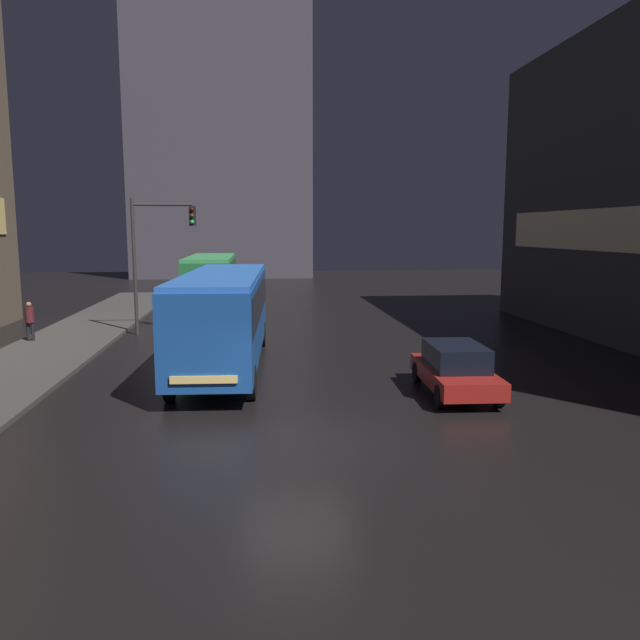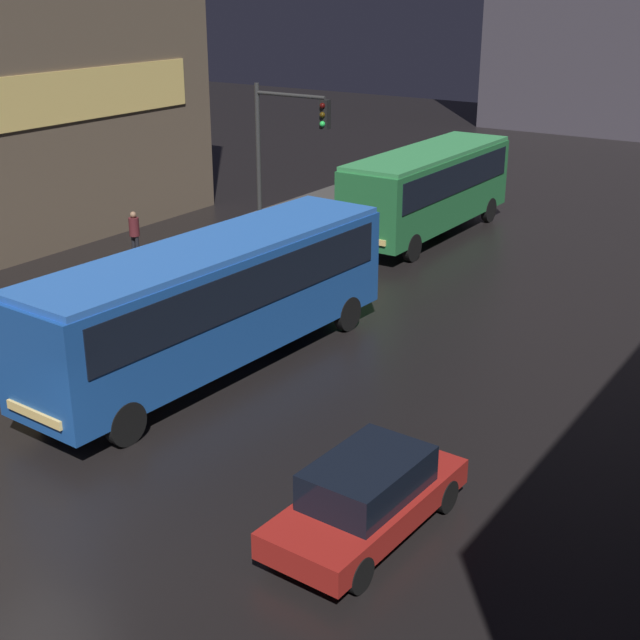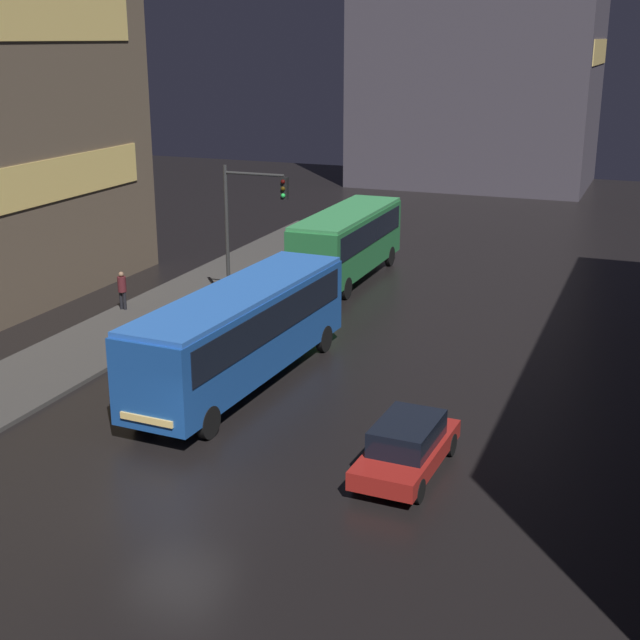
{
  "view_description": "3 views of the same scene",
  "coord_description": "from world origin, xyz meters",
  "px_view_note": "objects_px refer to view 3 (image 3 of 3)",
  "views": [
    {
      "loc": [
        -0.88,
        -13.77,
        4.82
      ],
      "look_at": [
        1.34,
        7.64,
        1.7
      ],
      "focal_mm": 35.0,
      "sensor_mm": 36.0,
      "label": 1
    },
    {
      "loc": [
        11.89,
        -8.17,
        9.44
      ],
      "look_at": [
        1.04,
        8.06,
        1.92
      ],
      "focal_mm": 50.0,
      "sensor_mm": 36.0,
      "label": 2
    },
    {
      "loc": [
        10.75,
        -17.41,
        11.25
      ],
      "look_at": [
        0.68,
        8.21,
        2.5
      ],
      "focal_mm": 50.0,
      "sensor_mm": 36.0,
      "label": 3
    }
  ],
  "objects_px": {
    "pedestrian_near": "(122,287)",
    "traffic_light_main": "(247,216)",
    "bus_near": "(242,326)",
    "bus_far": "(347,238)",
    "car_taxi": "(407,446)"
  },
  "relations": [
    {
      "from": "bus_far",
      "to": "car_taxi",
      "type": "relative_size",
      "value": 2.16
    },
    {
      "from": "bus_far",
      "to": "pedestrian_near",
      "type": "xyz_separation_m",
      "value": [
        -7.02,
        -8.77,
        -0.93
      ]
    },
    {
      "from": "bus_far",
      "to": "traffic_light_main",
      "type": "xyz_separation_m",
      "value": [
        -2.01,
        -6.77,
        2.13
      ]
    },
    {
      "from": "bus_far",
      "to": "pedestrian_near",
      "type": "distance_m",
      "value": 11.27
    },
    {
      "from": "bus_far",
      "to": "car_taxi",
      "type": "height_order",
      "value": "bus_far"
    },
    {
      "from": "bus_near",
      "to": "pedestrian_near",
      "type": "height_order",
      "value": "bus_near"
    },
    {
      "from": "bus_near",
      "to": "traffic_light_main",
      "type": "bearing_deg",
      "value": -62.87
    },
    {
      "from": "bus_near",
      "to": "traffic_light_main",
      "type": "distance_m",
      "value": 8.55
    },
    {
      "from": "pedestrian_near",
      "to": "car_taxi",
      "type": "bearing_deg",
      "value": -141.25
    },
    {
      "from": "bus_near",
      "to": "bus_far",
      "type": "distance_m",
      "value": 14.39
    },
    {
      "from": "pedestrian_near",
      "to": "traffic_light_main",
      "type": "height_order",
      "value": "traffic_light_main"
    },
    {
      "from": "bus_near",
      "to": "bus_far",
      "type": "bearing_deg",
      "value": -81.6
    },
    {
      "from": "pedestrian_near",
      "to": "traffic_light_main",
      "type": "distance_m",
      "value": 6.2
    },
    {
      "from": "pedestrian_near",
      "to": "traffic_light_main",
      "type": "relative_size",
      "value": 0.27
    },
    {
      "from": "bus_far",
      "to": "car_taxi",
      "type": "distance_m",
      "value": 20.31
    }
  ]
}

